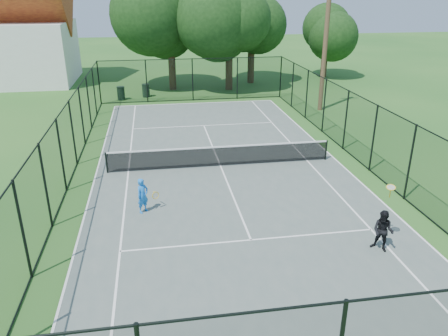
{
  "coord_description": "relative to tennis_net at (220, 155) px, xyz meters",
  "views": [
    {
      "loc": [
        -2.79,
        -18.15,
        7.52
      ],
      "look_at": [
        -0.32,
        -3.0,
        1.2
      ],
      "focal_mm": 35.0,
      "sensor_mm": 36.0,
      "label": 1
    }
  ],
  "objects": [
    {
      "name": "ground",
      "position": [
        0.0,
        0.0,
        -0.58
      ],
      "size": [
        120.0,
        120.0,
        0.0
      ],
      "primitive_type": "plane",
      "color": "#22571E"
    },
    {
      "name": "tennis_court",
      "position": [
        0.0,
        0.0,
        -0.55
      ],
      "size": [
        11.0,
        24.0,
        0.06
      ],
      "primitive_type": "cube",
      "color": "#505E58",
      "rests_on": "ground"
    },
    {
      "name": "tennis_net",
      "position": [
        0.0,
        0.0,
        0.0
      ],
      "size": [
        10.08,
        0.08,
        0.95
      ],
      "color": "black",
      "rests_on": "tennis_court"
    },
    {
      "name": "fence",
      "position": [
        0.0,
        0.0,
        0.92
      ],
      "size": [
        13.1,
        26.1,
        3.0
      ],
      "color": "black",
      "rests_on": "ground"
    },
    {
      "name": "tree_near_left",
      "position": [
        -1.24,
        17.07,
        4.62
      ],
      "size": [
        6.49,
        6.49,
        8.46
      ],
      "color": "#332114",
      "rests_on": "ground"
    },
    {
      "name": "tree_near_mid",
      "position": [
        3.21,
        16.3,
        4.49
      ],
      "size": [
        6.29,
        6.29,
        8.22
      ],
      "color": "#332114",
      "rests_on": "ground"
    },
    {
      "name": "tree_near_right",
      "position": [
        5.52,
        18.69,
        4.16
      ],
      "size": [
        5.4,
        5.4,
        7.46
      ],
      "color": "#332114",
      "rests_on": "ground"
    },
    {
      "name": "tree_far_right",
      "position": [
        12.74,
        20.35,
        3.15
      ],
      "size": [
        4.56,
        4.56,
        6.03
      ],
      "color": "#332114",
      "rests_on": "ground"
    },
    {
      "name": "trash_bin_left",
      "position": [
        -5.16,
        14.02,
        -0.09
      ],
      "size": [
        0.58,
        0.58,
        0.97
      ],
      "color": "black",
      "rests_on": "ground"
    },
    {
      "name": "trash_bin_right",
      "position": [
        -3.37,
        14.66,
        -0.08
      ],
      "size": [
        0.58,
        0.58,
        0.98
      ],
      "color": "black",
      "rests_on": "ground"
    },
    {
      "name": "utility_pole",
      "position": [
        8.14,
        9.0,
        3.59
      ],
      "size": [
        1.4,
        0.3,
        8.21
      ],
      "color": "#4C3823",
      "rests_on": "ground"
    },
    {
      "name": "player_blue",
      "position": [
        -3.4,
        -3.9,
        0.13
      ],
      "size": [
        0.86,
        0.54,
        1.29
      ],
      "color": "blue",
      "rests_on": "tennis_court"
    },
    {
      "name": "player_black",
      "position": [
        3.81,
        -7.59,
        0.15
      ],
      "size": [
        0.81,
        1.08,
        2.02
      ],
      "color": "black",
      "rests_on": "tennis_court"
    }
  ]
}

